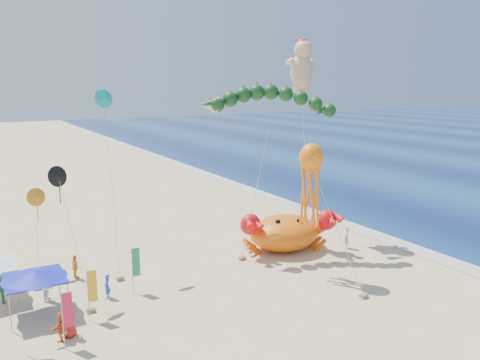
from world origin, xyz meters
name	(u,v)px	position (x,y,z in m)	size (l,w,h in m)	color
ground	(277,267)	(0.00, 0.00, 0.00)	(320.00, 320.00, 0.00)	#D1B784
foam_strip	(389,240)	(12.00, 0.00, 0.01)	(320.00, 320.00, 0.00)	silver
crab_inflatable	(286,231)	(2.81, 2.75, 1.55)	(8.03, 6.59, 3.52)	#E75E0C
dragon_kite	(271,104)	(1.75, 3.59, 11.84)	(10.71, 5.24, 13.02)	#0E3615
cherub_kite	(302,65)	(6.48, 5.84, 15.03)	(2.53, 4.48, 17.20)	#DDB087
octopus_kite	(311,178)	(1.17, -2.22, 7.06)	(1.76, 5.80, 9.47)	orange
canopy_blue	(34,275)	(-16.41, 1.34, 2.44)	(3.63, 3.63, 2.71)	gray
feather_flags	(64,286)	(-15.02, -0.08, 2.01)	(10.60, 6.62, 3.20)	gray
beachgoers	(84,289)	(-13.67, 1.48, 0.89)	(26.22, 9.22, 1.89)	#CA4E20
small_kites	(53,184)	(-14.60, 3.74, 7.29)	(9.66, 11.97, 13.10)	#DD1862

